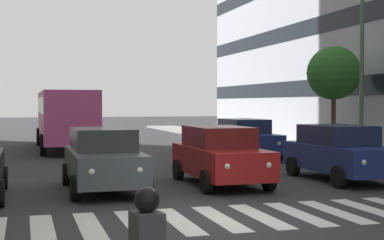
{
  "coord_description": "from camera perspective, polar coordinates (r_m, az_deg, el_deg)",
  "views": [
    {
      "loc": [
        3.93,
        11.31,
        2.41
      ],
      "look_at": [
        -0.68,
        -4.4,
        1.93
      ],
      "focal_mm": 53.85,
      "sensor_mm": 36.0,
      "label": 1
    }
  ],
  "objects": [
    {
      "name": "street_tree_1",
      "position": [
        25.85,
        13.87,
        4.51
      ],
      "size": [
        2.34,
        2.34,
        4.75
      ],
      "color": "#513823",
      "rests_on": "sidewalk_left"
    },
    {
      "name": "street_lamp_left",
      "position": [
        22.8,
        15.52,
        7.71
      ],
      "size": [
        2.98,
        0.28,
        7.72
      ],
      "color": "#4C6B56",
      "rests_on": "sidewalk_left"
    },
    {
      "name": "car_row2_0",
      "position": [
        25.09,
        5.27,
        -1.82
      ],
      "size": [
        2.02,
        4.44,
        1.72
      ],
      "color": "navy",
      "rests_on": "ground_plane"
    },
    {
      "name": "crosswalk_markings",
      "position": [
        12.21,
        2.79,
        -9.7
      ],
      "size": [
        9.45,
        2.8,
        0.01
      ],
      "color": "silver",
      "rests_on": "ground_plane"
    },
    {
      "name": "car_0",
      "position": [
        18.58,
        14.39,
        -3.09
      ],
      "size": [
        2.02,
        4.44,
        1.72
      ],
      "color": "navy",
      "rests_on": "ground_plane"
    },
    {
      "name": "bus_behind_traffic",
      "position": [
        30.9,
        -12.46,
        0.61
      ],
      "size": [
        2.78,
        10.5,
        3.0
      ],
      "color": "#DB5193",
      "rests_on": "ground_plane"
    },
    {
      "name": "car_2",
      "position": [
        16.05,
        -8.77,
        -3.8
      ],
      "size": [
        2.02,
        4.44,
        1.72
      ],
      "color": "#474C51",
      "rests_on": "ground_plane"
    },
    {
      "name": "ground_plane",
      "position": [
        12.22,
        2.79,
        -9.72
      ],
      "size": [
        180.0,
        180.0,
        0.0
      ],
      "primitive_type": "plane",
      "color": "#2D2D30"
    },
    {
      "name": "car_1",
      "position": [
        17.03,
        2.78,
        -3.47
      ],
      "size": [
        2.02,
        4.44,
        1.72
      ],
      "color": "maroon",
      "rests_on": "ground_plane"
    }
  ]
}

